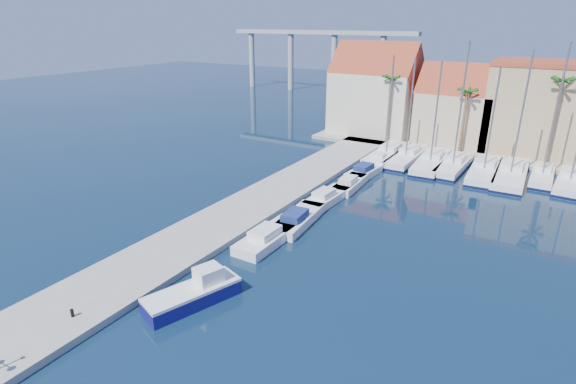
# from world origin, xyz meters

# --- Properties ---
(ground) EXTENTS (260.00, 260.00, 0.00)m
(ground) POSITION_xyz_m (0.00, 0.00, 0.00)
(ground) COLOR black
(ground) RESTS_ON ground
(quay_west) EXTENTS (6.00, 77.00, 0.50)m
(quay_west) POSITION_xyz_m (-9.00, 13.50, 0.25)
(quay_west) COLOR gray
(quay_west) RESTS_ON ground
(shore_north) EXTENTS (54.00, 16.00, 0.50)m
(shore_north) POSITION_xyz_m (10.00, 48.00, 0.25)
(shore_north) COLOR gray
(shore_north) RESTS_ON ground
(bollard) EXTENTS (0.20, 0.20, 0.49)m
(bollard) POSITION_xyz_m (-7.83, -6.27, 0.75)
(bollard) COLOR black
(bollard) RESTS_ON quay_west
(fishing_boat) EXTENTS (3.91, 6.44, 2.14)m
(fishing_boat) POSITION_xyz_m (-3.17, -0.91, 0.71)
(fishing_boat) COLOR navy
(fishing_boat) RESTS_ON ground
(motorboat_west_0) EXTENTS (2.40, 7.42, 1.40)m
(motorboat_west_0) POSITION_xyz_m (-3.80, 8.56, 0.51)
(motorboat_west_0) COLOR white
(motorboat_west_0) RESTS_ON ground
(motorboat_west_1) EXTENTS (2.95, 7.38, 1.40)m
(motorboat_west_1) POSITION_xyz_m (-3.52, 12.62, 0.51)
(motorboat_west_1) COLOR white
(motorboat_west_1) RESTS_ON ground
(motorboat_west_2) EXTENTS (2.42, 6.64, 1.40)m
(motorboat_west_2) POSITION_xyz_m (-3.65, 18.51, 0.51)
(motorboat_west_2) COLOR white
(motorboat_west_2) RESTS_ON ground
(motorboat_west_3) EXTENTS (2.31, 6.26, 1.40)m
(motorboat_west_3) POSITION_xyz_m (-3.32, 23.29, 0.51)
(motorboat_west_3) COLOR white
(motorboat_west_3) RESTS_ON ground
(motorboat_west_4) EXTENTS (2.69, 7.00, 1.40)m
(motorboat_west_4) POSITION_xyz_m (-3.54, 28.31, 0.51)
(motorboat_west_4) COLOR white
(motorboat_west_4) RESTS_ON ground
(motorboat_west_5) EXTENTS (2.16, 5.29, 1.40)m
(motorboat_west_5) POSITION_xyz_m (-3.69, 33.37, 0.51)
(motorboat_west_5) COLOR white
(motorboat_west_5) RESTS_ON ground
(motorboat_west_6) EXTENTS (2.14, 5.65, 1.40)m
(motorboat_west_6) POSITION_xyz_m (-3.29, 37.13, 0.51)
(motorboat_west_6) COLOR white
(motorboat_west_6) RESTS_ON ground
(sailboat_0) EXTENTS (3.01, 11.25, 12.87)m
(sailboat_0) POSITION_xyz_m (-3.71, 36.19, 0.57)
(sailboat_0) COLOR white
(sailboat_0) RESTS_ON ground
(sailboat_1) EXTENTS (2.97, 10.74, 12.65)m
(sailboat_1) POSITION_xyz_m (-1.15, 36.20, 0.58)
(sailboat_1) COLOR white
(sailboat_1) RESTS_ON ground
(sailboat_2) EXTENTS (3.65, 11.35, 12.49)m
(sailboat_2) POSITION_xyz_m (2.03, 35.67, 0.57)
(sailboat_2) COLOR white
(sailboat_2) RESTS_ON ground
(sailboat_3) EXTENTS (2.93, 10.11, 14.71)m
(sailboat_3) POSITION_xyz_m (4.73, 35.60, 0.61)
(sailboat_3) COLOR white
(sailboat_3) RESTS_ON ground
(sailboat_4) EXTENTS (3.39, 11.16, 12.14)m
(sailboat_4) POSITION_xyz_m (8.17, 35.46, 0.57)
(sailboat_4) COLOR white
(sailboat_4) RESTS_ON ground
(sailboat_5) EXTENTS (3.50, 12.07, 14.07)m
(sailboat_5) POSITION_xyz_m (10.95, 35.63, 0.58)
(sailboat_5) COLOR white
(sailboat_5) RESTS_ON ground
(sailboat_6) EXTENTS (2.25, 8.44, 14.79)m
(sailboat_6) POSITION_xyz_m (14.03, 36.78, 0.66)
(sailboat_6) COLOR white
(sailboat_6) RESTS_ON ground
(sailboat_7) EXTENTS (3.20, 9.67, 14.55)m
(sailboat_7) POSITION_xyz_m (16.72, 36.15, 0.62)
(sailboat_7) COLOR white
(sailboat_7) RESTS_ON ground
(building_0) EXTENTS (12.30, 9.00, 13.50)m
(building_0) POSITION_xyz_m (-10.00, 47.00, 6.52)
(building_0) COLOR beige
(building_0) RESTS_ON shore_north
(building_1) EXTENTS (10.30, 8.00, 11.00)m
(building_1) POSITION_xyz_m (2.00, 47.00, 5.30)
(building_1) COLOR tan
(building_1) RESTS_ON shore_north
(building_2) EXTENTS (14.20, 10.20, 11.50)m
(building_2) POSITION_xyz_m (13.00, 48.00, 6.26)
(building_2) COLOR tan
(building_2) RESTS_ON shore_north
(palm_0) EXTENTS (2.60, 2.60, 10.15)m
(palm_0) POSITION_xyz_m (-6.00, 42.00, 9.08)
(palm_0) COLOR brown
(palm_0) RESTS_ON shore_north
(palm_1) EXTENTS (2.60, 2.60, 9.15)m
(palm_1) POSITION_xyz_m (4.00, 42.00, 8.14)
(palm_1) COLOR brown
(palm_1) RESTS_ON shore_north
(palm_2) EXTENTS (2.60, 2.60, 11.15)m
(palm_2) POSITION_xyz_m (14.00, 42.00, 10.02)
(palm_2) COLOR brown
(palm_2) RESTS_ON shore_north
(viaduct) EXTENTS (48.00, 2.20, 14.45)m
(viaduct) POSITION_xyz_m (-39.07, 82.00, 10.25)
(viaduct) COLOR #9E9E99
(viaduct) RESTS_ON ground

